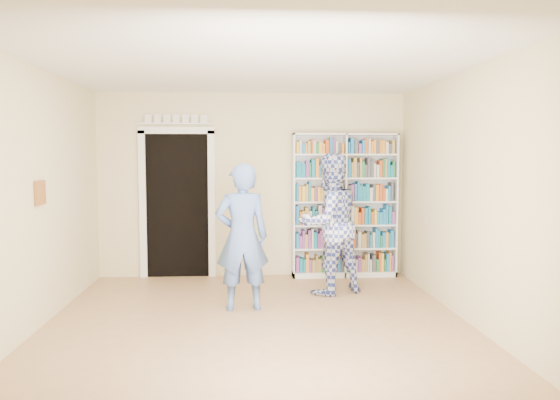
% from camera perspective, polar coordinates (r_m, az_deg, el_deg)
% --- Properties ---
extents(floor, '(5.00, 5.00, 0.00)m').
position_cam_1_polar(floor, '(5.84, -2.39, -13.10)').
color(floor, '#A3744F').
rests_on(floor, ground).
extents(ceiling, '(5.00, 5.00, 0.00)m').
position_cam_1_polar(ceiling, '(5.64, -2.48, 14.03)').
color(ceiling, white).
rests_on(ceiling, wall_back).
extents(wall_back, '(4.50, 0.00, 4.50)m').
position_cam_1_polar(wall_back, '(8.08, -2.90, 1.56)').
color(wall_back, beige).
rests_on(wall_back, floor).
extents(wall_left, '(0.00, 5.00, 5.00)m').
position_cam_1_polar(wall_left, '(5.96, -24.59, 0.10)').
color(wall_left, beige).
rests_on(wall_left, floor).
extents(wall_right, '(0.00, 5.00, 5.00)m').
position_cam_1_polar(wall_right, '(6.07, 19.31, 0.33)').
color(wall_right, beige).
rests_on(wall_right, floor).
extents(bookshelf, '(1.53, 0.29, 2.11)m').
position_cam_1_polar(bookshelf, '(8.08, 6.75, -0.49)').
color(bookshelf, white).
rests_on(bookshelf, floor).
extents(doorway, '(1.10, 0.08, 2.43)m').
position_cam_1_polar(doorway, '(8.12, -10.68, 0.30)').
color(doorway, black).
rests_on(doorway, floor).
extents(wall_art, '(0.03, 0.25, 0.25)m').
position_cam_1_polar(wall_art, '(6.14, -23.78, 0.71)').
color(wall_art, brown).
rests_on(wall_art, wall_left).
extents(man_blue, '(0.66, 0.47, 1.70)m').
position_cam_1_polar(man_blue, '(6.30, -3.99, -3.88)').
color(man_blue, '#5678BF').
rests_on(man_blue, floor).
extents(man_plaid, '(1.08, 0.99, 1.81)m').
position_cam_1_polar(man_plaid, '(7.06, 5.19, -2.51)').
color(man_plaid, '#303E95').
rests_on(man_plaid, floor).
extents(paper_sheet, '(0.18, 0.06, 0.27)m').
position_cam_1_polar(paper_sheet, '(6.86, 5.97, -2.71)').
color(paper_sheet, white).
rests_on(paper_sheet, man_plaid).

